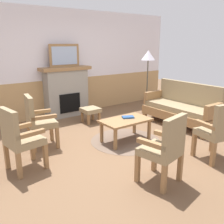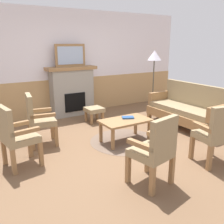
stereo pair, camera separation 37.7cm
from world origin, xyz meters
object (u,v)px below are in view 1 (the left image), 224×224
object	(u,v)px
fireplace	(66,91)
armchair_front_left	(219,129)
armchair_front_center	(165,147)
floor_lamp_by_couch	(148,59)
book_on_table	(128,117)
footstool	(91,111)
armchair_near_fireplace	(19,137)
framed_picture	(64,56)
couch	(181,108)
armchair_by_window_left	(38,119)
coffee_table	(126,122)

from	to	relation	value
fireplace	armchair_front_left	size ratio (longest dim) A/B	1.33
armchair_front_center	floor_lamp_by_couch	bearing A→B (deg)	49.70
book_on_table	armchair_front_center	bearing A→B (deg)	-113.04
book_on_table	floor_lamp_by_couch	bearing A→B (deg)	35.42
footstool	armchair_near_fireplace	xyz separation A→B (m)	(-2.06, -1.38, 0.25)
framed_picture	couch	bearing A→B (deg)	-51.62
armchair_front_left	couch	bearing A→B (deg)	56.26
fireplace	footstool	distance (m)	0.96
armchair_by_window_left	book_on_table	bearing A→B (deg)	-22.38
book_on_table	floor_lamp_by_couch	size ratio (longest dim) A/B	0.14
armchair_near_fireplace	floor_lamp_by_couch	size ratio (longest dim) A/B	0.58
armchair_near_fireplace	armchair_front_center	size ratio (longest dim) A/B	1.00
footstool	armchair_near_fireplace	distance (m)	2.50
coffee_table	armchair_by_window_left	size ratio (longest dim) A/B	0.98
coffee_table	armchair_by_window_left	distance (m)	1.64
book_on_table	floor_lamp_by_couch	world-z (taller)	floor_lamp_by_couch
footstool	armchair_front_center	bearing A→B (deg)	-102.02
couch	coffee_table	world-z (taller)	couch
book_on_table	coffee_table	bearing A→B (deg)	-149.59
armchair_near_fireplace	armchair_front_left	distance (m)	3.07
fireplace	couch	distance (m)	2.91
couch	armchair_front_left	distance (m)	1.83
coffee_table	armchair_front_left	bearing A→B (deg)	-66.75
fireplace	armchair_front_center	xyz separation A→B (m)	(-0.42, -3.75, -0.11)
framed_picture	armchair_near_fireplace	xyz separation A→B (m)	(-1.87, -2.24, -1.02)
coffee_table	floor_lamp_by_couch	bearing A→B (deg)	35.14
armchair_by_window_left	floor_lamp_by_couch	distance (m)	3.38
armchair_front_left	book_on_table	bearing A→B (deg)	109.21
footstool	armchair_front_center	distance (m)	2.96
footstool	floor_lamp_by_couch	bearing A→B (deg)	-6.22
book_on_table	armchair_near_fireplace	xyz separation A→B (m)	(-2.10, -0.03, 0.08)
armchair_front_left	floor_lamp_by_couch	size ratio (longest dim) A/B	0.58
footstool	armchair_by_window_left	distance (m)	1.71
floor_lamp_by_couch	armchair_front_left	bearing A→B (deg)	-111.57
fireplace	footstool	size ratio (longest dim) A/B	3.25
book_on_table	armchair_near_fireplace	world-z (taller)	armchair_near_fireplace
framed_picture	armchair_by_window_left	world-z (taller)	framed_picture
armchair_by_window_left	floor_lamp_by_couch	world-z (taller)	floor_lamp_by_couch
framed_picture	book_on_table	size ratio (longest dim) A/B	3.51
fireplace	book_on_table	size ratio (longest dim) A/B	5.70
armchair_by_window_left	armchair_near_fireplace	bearing A→B (deg)	-127.48
couch	book_on_table	distance (m)	1.57
armchair_by_window_left	floor_lamp_by_couch	size ratio (longest dim) A/B	0.58
coffee_table	footstool	distance (m)	1.41
couch	coffee_table	size ratio (longest dim) A/B	1.88
book_on_table	armchair_front_center	world-z (taller)	armchair_front_center
armchair_by_window_left	fireplace	bearing A→B (deg)	49.28
couch	armchair_near_fireplace	distance (m)	3.67
fireplace	book_on_table	world-z (taller)	fireplace
coffee_table	armchair_by_window_left	bearing A→B (deg)	154.30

